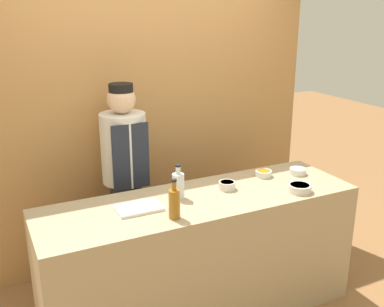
% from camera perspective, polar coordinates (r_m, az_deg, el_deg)
% --- Properties ---
extents(cabinet_wall, '(3.00, 0.18, 2.40)m').
position_cam_1_polar(cabinet_wall, '(3.88, -5.85, 3.69)').
color(cabinet_wall, '#B7844C').
rests_on(cabinet_wall, ground_plane).
extents(counter, '(2.23, 0.67, 0.92)m').
position_cam_1_polar(counter, '(3.29, 1.06, -13.01)').
color(counter, tan).
rests_on(counter, ground_plane).
extents(sauce_bowl_brown, '(0.12, 0.12, 0.06)m').
position_cam_1_polar(sauce_bowl_brown, '(3.22, 4.46, -4.02)').
color(sauce_bowl_brown, silver).
rests_on(sauce_bowl_brown, counter).
extents(sauce_bowl_purple, '(0.16, 0.16, 0.05)m').
position_cam_1_polar(sauce_bowl_purple, '(3.26, 13.51, -4.25)').
color(sauce_bowl_purple, silver).
rests_on(sauce_bowl_purple, counter).
extents(sauce_bowl_orange, '(0.13, 0.13, 0.05)m').
position_cam_1_polar(sauce_bowl_orange, '(3.49, 9.07, -2.48)').
color(sauce_bowl_orange, silver).
rests_on(sauce_bowl_orange, counter).
extents(sauce_bowl_red, '(0.13, 0.13, 0.05)m').
position_cam_1_polar(sauce_bowl_red, '(3.59, 13.28, -2.17)').
color(sauce_bowl_red, silver).
rests_on(sauce_bowl_red, counter).
extents(cutting_board, '(0.29, 0.19, 0.02)m').
position_cam_1_polar(cutting_board, '(2.92, -6.79, -6.89)').
color(cutting_board, white).
rests_on(cutting_board, counter).
extents(bottle_clear, '(0.08, 0.08, 0.24)m').
position_cam_1_polar(bottle_clear, '(3.04, -1.76, -4.04)').
color(bottle_clear, silver).
rests_on(bottle_clear, counter).
extents(bottle_amber, '(0.07, 0.07, 0.26)m').
position_cam_1_polar(bottle_amber, '(2.76, -2.26, -6.31)').
color(bottle_amber, '#9E661E').
rests_on(bottle_amber, counter).
extents(chef_center, '(0.35, 0.35, 1.62)m').
position_cam_1_polar(chef_center, '(3.57, -8.46, -3.09)').
color(chef_center, '#28282D').
rests_on(chef_center, ground_plane).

